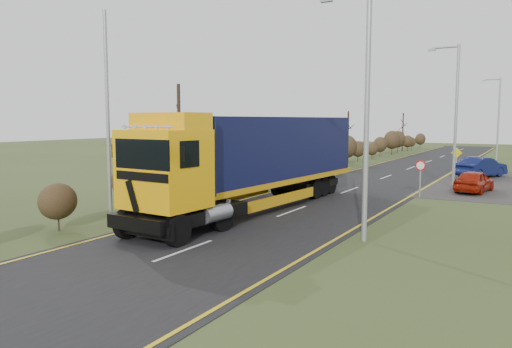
{
  "coord_description": "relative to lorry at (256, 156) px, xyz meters",
  "views": [
    {
      "loc": [
        9.81,
        -16.48,
        4.21
      ],
      "look_at": [
        -1.26,
        2.87,
        1.79
      ],
      "focal_mm": 35.0,
      "sensor_mm": 36.0,
      "label": 1
    }
  ],
  "objects": [
    {
      "name": "hedgerow",
      "position": [
        -4.32,
        4.28,
        -0.92
      ],
      "size": [
        2.24,
        102.04,
        6.05
      ],
      "color": "#312115",
      "rests_on": "ground"
    },
    {
      "name": "lane_markings",
      "position": [
        1.67,
        6.08,
        -2.51
      ],
      "size": [
        7.52,
        116.0,
        0.01
      ],
      "color": "gold",
      "rests_on": "road"
    },
    {
      "name": "streetlight_near",
      "position": [
        6.17,
        -3.39,
        2.18
      ],
      "size": [
        1.83,
        0.18,
        8.59
      ],
      "color": "#999C9E",
      "rests_on": "ground"
    },
    {
      "name": "ground",
      "position": [
        1.67,
        -3.62,
        -2.54
      ],
      "size": [
        160.0,
        160.0,
        0.0
      ],
      "primitive_type": "plane",
      "color": "#32421C",
      "rests_on": "ground"
    },
    {
      "name": "speed_sign",
      "position": [
        5.87,
        7.67,
        -1.14
      ],
      "size": [
        0.56,
        0.1,
        2.04
      ],
      "color": "#999C9E",
      "rests_on": "ground"
    },
    {
      "name": "road",
      "position": [
        1.67,
        6.38,
        -2.53
      ],
      "size": [
        8.0,
        120.0,
        0.02
      ],
      "primitive_type": "cube",
      "color": "black",
      "rests_on": "ground"
    },
    {
      "name": "car_red_hatchback",
      "position": [
        8.21,
        11.25,
        -1.89
      ],
      "size": [
        2.09,
        3.99,
        1.3
      ],
      "primitive_type": "imported",
      "rotation": [
        0.0,
        0.0,
        2.99
      ],
      "color": "#981807",
      "rests_on": "ground"
    },
    {
      "name": "left_pole",
      "position": [
        -5.12,
        -4.21,
        1.93
      ],
      "size": [
        0.16,
        0.16,
        8.92
      ],
      "primitive_type": "cylinder",
      "color": "#999C9E",
      "rests_on": "ground"
    },
    {
      "name": "car_blue_sedan",
      "position": [
        7.76,
        19.61,
        -1.78
      ],
      "size": [
        3.38,
        4.81,
        1.5
      ],
      "primitive_type": "imported",
      "rotation": [
        0.0,
        0.0,
        2.7
      ],
      "color": "#0B123E",
      "rests_on": "ground"
    },
    {
      "name": "layby",
      "position": [
        8.17,
        16.38,
        -2.52
      ],
      "size": [
        6.0,
        18.0,
        0.02
      ],
      "primitive_type": "cube",
      "color": "#2B2926",
      "rests_on": "ground"
    },
    {
      "name": "streetlight_mid",
      "position": [
        6.8,
        12.41,
        2.27
      ],
      "size": [
        1.86,
        0.18,
        8.74
      ],
      "color": "#999C9E",
      "rests_on": "ground"
    },
    {
      "name": "lorry",
      "position": [
        0.0,
        0.0,
        0.0
      ],
      "size": [
        3.6,
        16.19,
        4.47
      ],
      "rotation": [
        0.0,
        0.0,
        -0.07
      ],
      "color": "black",
      "rests_on": "ground"
    },
    {
      "name": "warning_board",
      "position": [
        5.87,
        20.95,
        -1.24
      ],
      "size": [
        0.8,
        0.11,
        2.09
      ],
      "color": "#999C9E",
      "rests_on": "ground"
    },
    {
      "name": "streetlight_far",
      "position": [
        7.37,
        38.09,
        2.17
      ],
      "size": [
        1.83,
        0.18,
        8.57
      ],
      "color": "#999C9E",
      "rests_on": "ground"
    }
  ]
}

